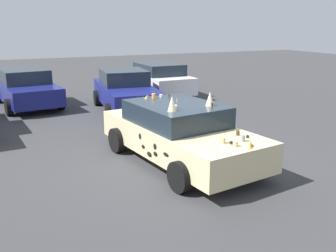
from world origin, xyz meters
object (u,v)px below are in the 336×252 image
art_car_decorated (179,132)px  parked_sedan_behind_right (26,88)px  parked_sedan_far_right (157,79)px  parked_sedan_near_right (126,91)px

art_car_decorated → parked_sedan_behind_right: 8.54m
art_car_decorated → parked_sedan_far_right: (8.19, -2.96, 0.03)m
parked_sedan_near_right → art_car_decorated: bearing=-0.3°
parked_sedan_near_right → parked_sedan_far_right: bearing=142.8°
art_car_decorated → parked_sedan_behind_right: bearing=-169.6°
art_car_decorated → parked_sedan_behind_right: size_ratio=1.04×
parked_sedan_near_right → parked_sedan_behind_right: 4.10m
parked_sedan_near_right → parked_sedan_far_right: (2.52, -2.35, 0.01)m
art_car_decorated → parked_sedan_far_right: art_car_decorated is taller
parked_sedan_far_right → parked_sedan_near_right: bearing=136.1°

